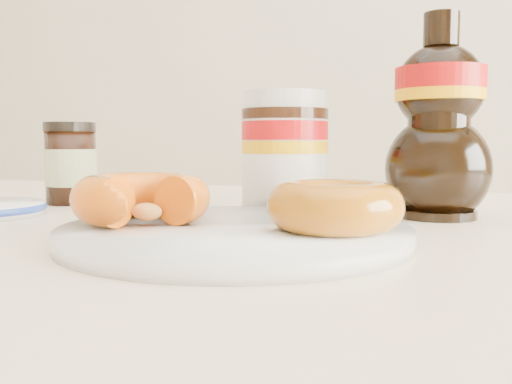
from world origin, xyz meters
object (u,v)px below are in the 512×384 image
(nutella_jar, at_px, (285,148))
(plate, at_px, (235,233))
(syrup_bottle, at_px, (439,117))
(donut_bitten, at_px, (141,198))
(donut_whole, at_px, (335,206))
(dark_jar, at_px, (71,164))
(dining_table, at_px, (193,309))

(nutella_jar, bearing_deg, plate, -86.04)
(syrup_bottle, bearing_deg, nutella_jar, -174.07)
(donut_bitten, bearing_deg, nutella_jar, 82.64)
(donut_whole, height_order, dark_jar, dark_jar)
(donut_whole, distance_m, syrup_bottle, 0.22)
(plate, bearing_deg, dark_jar, 146.34)
(donut_bitten, height_order, donut_whole, donut_bitten)
(plate, height_order, donut_whole, donut_whole)
(dining_table, height_order, nutella_jar, nutella_jar)
(donut_bitten, xyz_separation_m, dark_jar, (-0.22, 0.20, 0.02))
(plate, bearing_deg, dining_table, 131.75)
(plate, distance_m, donut_whole, 0.08)
(dining_table, xyz_separation_m, syrup_bottle, (0.22, 0.12, 0.19))
(nutella_jar, height_order, dark_jar, nutella_jar)
(plate, xyz_separation_m, donut_bitten, (-0.08, -0.01, 0.03))
(dining_table, relative_size, syrup_bottle, 6.84)
(dining_table, relative_size, donut_bitten, 12.75)
(syrup_bottle, relative_size, dark_jar, 2.02)
(syrup_bottle, bearing_deg, donut_bitten, -136.91)
(dining_table, xyz_separation_m, donut_bitten, (-0.00, -0.09, 0.12))
(syrup_bottle, xyz_separation_m, dark_jar, (-0.44, -0.01, -0.05))
(dark_jar, bearing_deg, donut_bitten, -43.04)
(nutella_jar, distance_m, dark_jar, 0.28)
(dining_table, bearing_deg, plate, -48.25)
(plate, height_order, donut_bitten, donut_bitten)
(dining_table, distance_m, syrup_bottle, 0.31)
(dining_table, relative_size, dark_jar, 13.79)
(nutella_jar, bearing_deg, dining_table, -122.31)
(donut_bitten, xyz_separation_m, nutella_jar, (0.06, 0.19, 0.04))
(donut_whole, bearing_deg, dining_table, 151.26)
(donut_whole, height_order, nutella_jar, nutella_jar)
(nutella_jar, bearing_deg, dark_jar, 177.81)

